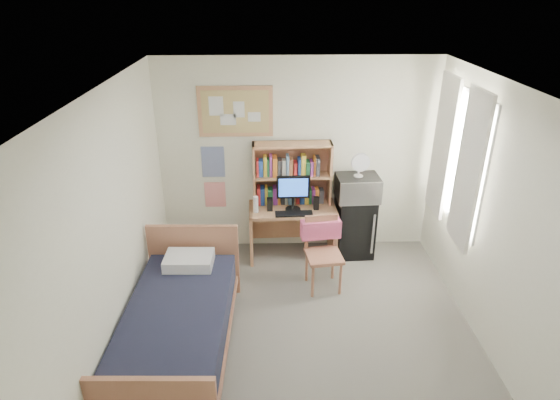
{
  "coord_description": "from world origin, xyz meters",
  "views": [
    {
      "loc": [
        -0.37,
        -3.7,
        3.39
      ],
      "look_at": [
        -0.24,
        1.2,
        1.1
      ],
      "focal_mm": 30.0,
      "sensor_mm": 36.0,
      "label": 1
    }
  ],
  "objects_px": {
    "desk_chair": "(324,255)",
    "mini_fridge": "(354,226)",
    "desk": "(292,232)",
    "microwave": "(357,188)",
    "desk_fan": "(359,166)",
    "speaker_right": "(316,203)",
    "bed": "(178,331)",
    "monitor": "(293,194)",
    "bulletin_board": "(235,112)",
    "speaker_left": "(270,204)"
  },
  "relations": [
    {
      "from": "desk_chair",
      "to": "desk_fan",
      "type": "relative_size",
      "value": 3.09
    },
    {
      "from": "monitor",
      "to": "desk_chair",
      "type": "bearing_deg",
      "value": -66.53
    },
    {
      "from": "monitor",
      "to": "desk_fan",
      "type": "height_order",
      "value": "desk_fan"
    },
    {
      "from": "desk",
      "to": "speaker_right",
      "type": "bearing_deg",
      "value": -11.31
    },
    {
      "from": "desk",
      "to": "monitor",
      "type": "relative_size",
      "value": 2.53
    },
    {
      "from": "mini_fridge",
      "to": "bed",
      "type": "height_order",
      "value": "mini_fridge"
    },
    {
      "from": "microwave",
      "to": "desk_chair",
      "type": "bearing_deg",
      "value": -125.32
    },
    {
      "from": "microwave",
      "to": "desk_fan",
      "type": "relative_size",
      "value": 1.84
    },
    {
      "from": "speaker_right",
      "to": "mini_fridge",
      "type": "bearing_deg",
      "value": 7.88
    },
    {
      "from": "desk_chair",
      "to": "mini_fridge",
      "type": "relative_size",
      "value": 1.1
    },
    {
      "from": "bulletin_board",
      "to": "speaker_left",
      "type": "relative_size",
      "value": 5.45
    },
    {
      "from": "microwave",
      "to": "desk_fan",
      "type": "bearing_deg",
      "value": 0.0
    },
    {
      "from": "bed",
      "to": "monitor",
      "type": "distance_m",
      "value": 2.26
    },
    {
      "from": "desk_chair",
      "to": "microwave",
      "type": "distance_m",
      "value": 1.07
    },
    {
      "from": "mini_fridge",
      "to": "monitor",
      "type": "relative_size",
      "value": 1.83
    },
    {
      "from": "bed",
      "to": "desk_fan",
      "type": "relative_size",
      "value": 6.86
    },
    {
      "from": "bulletin_board",
      "to": "desk",
      "type": "distance_m",
      "value": 1.74
    },
    {
      "from": "speaker_left",
      "to": "bulletin_board",
      "type": "bearing_deg",
      "value": 137.52
    },
    {
      "from": "bed",
      "to": "speaker_right",
      "type": "xyz_separation_m",
      "value": [
        1.52,
        1.79,
        0.52
      ]
    },
    {
      "from": "speaker_left",
      "to": "desk_fan",
      "type": "height_order",
      "value": "desk_fan"
    },
    {
      "from": "desk",
      "to": "desk_chair",
      "type": "bearing_deg",
      "value": -68.16
    },
    {
      "from": "mini_fridge",
      "to": "speaker_right",
      "type": "height_order",
      "value": "speaker_right"
    },
    {
      "from": "speaker_left",
      "to": "desk_fan",
      "type": "relative_size",
      "value": 0.59
    },
    {
      "from": "desk_chair",
      "to": "microwave",
      "type": "relative_size",
      "value": 1.68
    },
    {
      "from": "speaker_right",
      "to": "desk",
      "type": "bearing_deg",
      "value": 168.69
    },
    {
      "from": "mini_fridge",
      "to": "microwave",
      "type": "xyz_separation_m",
      "value": [
        0.0,
        -0.02,
        0.57
      ]
    },
    {
      "from": "monitor",
      "to": "desk_fan",
      "type": "xyz_separation_m",
      "value": [
        0.84,
        0.08,
        0.34
      ]
    },
    {
      "from": "desk_chair",
      "to": "monitor",
      "type": "distance_m",
      "value": 0.92
    },
    {
      "from": "speaker_left",
      "to": "microwave",
      "type": "xyz_separation_m",
      "value": [
        1.14,
        0.09,
        0.18
      ]
    },
    {
      "from": "desk_chair",
      "to": "microwave",
      "type": "xyz_separation_m",
      "value": [
        0.5,
        0.79,
        0.53
      ]
    },
    {
      "from": "mini_fridge",
      "to": "speaker_right",
      "type": "xyz_separation_m",
      "value": [
        -0.54,
        -0.09,
        0.38
      ]
    },
    {
      "from": "desk_chair",
      "to": "bed",
      "type": "distance_m",
      "value": 1.9
    },
    {
      "from": "desk_chair",
      "to": "mini_fridge",
      "type": "xyz_separation_m",
      "value": [
        0.5,
        0.81,
        -0.04
      ]
    },
    {
      "from": "monitor",
      "to": "speaker_right",
      "type": "height_order",
      "value": "monitor"
    },
    {
      "from": "desk",
      "to": "speaker_left",
      "type": "height_order",
      "value": "speaker_left"
    },
    {
      "from": "mini_fridge",
      "to": "microwave",
      "type": "distance_m",
      "value": 0.57
    },
    {
      "from": "desk_fan",
      "to": "desk_chair",
      "type": "bearing_deg",
      "value": -125.32
    },
    {
      "from": "microwave",
      "to": "desk_fan",
      "type": "height_order",
      "value": "desk_fan"
    },
    {
      "from": "desk_chair",
      "to": "monitor",
      "type": "height_order",
      "value": "monitor"
    },
    {
      "from": "bed",
      "to": "monitor",
      "type": "xyz_separation_m",
      "value": [
        1.22,
        1.78,
        0.66
      ]
    },
    {
      "from": "speaker_left",
      "to": "microwave",
      "type": "relative_size",
      "value": 0.32
    },
    {
      "from": "speaker_left",
      "to": "speaker_right",
      "type": "bearing_deg",
      "value": -0.0
    },
    {
      "from": "monitor",
      "to": "bulletin_board",
      "type": "bearing_deg",
      "value": 152.22
    },
    {
      "from": "bulletin_board",
      "to": "mini_fridge",
      "type": "distance_m",
      "value": 2.18
    },
    {
      "from": "bed",
      "to": "monitor",
      "type": "height_order",
      "value": "monitor"
    },
    {
      "from": "monitor",
      "to": "microwave",
      "type": "bearing_deg",
      "value": 3.72
    },
    {
      "from": "bulletin_board",
      "to": "monitor",
      "type": "relative_size",
      "value": 2.09
    },
    {
      "from": "bulletin_board",
      "to": "mini_fridge",
      "type": "relative_size",
      "value": 1.14
    },
    {
      "from": "monitor",
      "to": "speaker_right",
      "type": "xyz_separation_m",
      "value": [
        0.3,
        0.01,
        -0.14
      ]
    },
    {
      "from": "speaker_left",
      "to": "speaker_right",
      "type": "relative_size",
      "value": 1.02
    }
  ]
}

